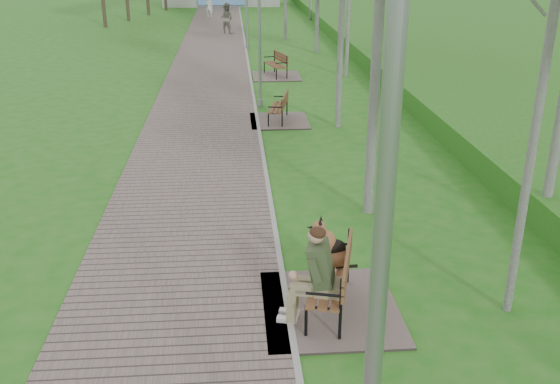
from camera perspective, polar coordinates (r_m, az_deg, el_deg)
The scene contains 12 objects.
ground at distance 8.77m, azimuth 1.46°, elevation -15.14°, with size 120.00×120.00×0.00m, color #226E18.
walkway at distance 28.95m, azimuth -6.43°, elevation 11.36°, with size 3.50×67.00×0.04m, color #6B5A57.
kerb at distance 28.95m, azimuth -2.89°, elevation 11.48°, with size 0.10×67.00×0.05m, color #999993.
embankment at distance 30.28m, azimuth 20.95°, elevation 10.51°, with size 14.00×70.00×1.60m, color #46842E.
bench_main at distance 9.53m, azimuth 4.16°, elevation -8.19°, with size 2.07×2.30×1.81m.
bench_second at distance 19.72m, azimuth -0.18°, elevation 7.04°, with size 1.80×2.00×1.11m.
bench_third at distance 26.55m, azimuth -0.42°, elevation 10.99°, with size 1.97×2.19×1.21m.
lamp_post_near at distance 4.62m, azimuth 8.73°, elevation -12.72°, with size 0.22×0.22×5.74m.
lamp_post_second at distance 21.18m, azimuth -1.87°, elevation 13.34°, with size 0.17×0.17×4.52m.
lamp_post_third at distance 33.34m, azimuth -3.06°, elevation 16.86°, with size 0.19×0.19×4.98m.
pedestrian_near at distance 48.32m, azimuth -6.49°, elevation 16.48°, with size 0.55×0.36×1.52m, color white.
pedestrian_far at distance 39.37m, azimuth -4.92°, elevation 15.53°, with size 0.89×0.69×1.83m, color gray.
Camera 1 is at (-0.75, -6.95, 5.29)m, focal length 40.00 mm.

